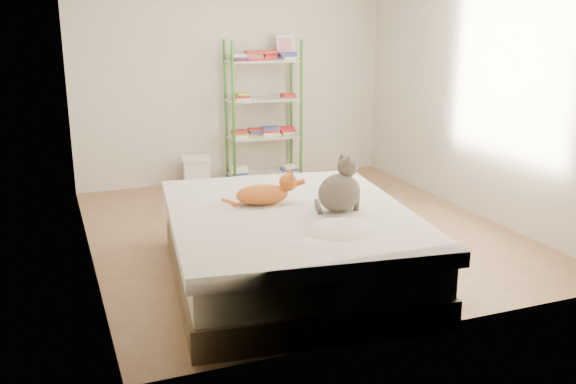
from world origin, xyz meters
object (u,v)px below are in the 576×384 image
orange_cat (262,192)px  white_bin (196,172)px  grey_cat (339,185)px  cardboard_box (270,193)px  shelf_unit (264,111)px  bed (290,246)px

orange_cat → white_bin: 2.72m
orange_cat → grey_cat: bearing=-30.2°
orange_cat → white_bin: bearing=96.3°
grey_cat → white_bin: (-0.38, 3.05, -0.58)m
cardboard_box → grey_cat: bearing=-94.5°
shelf_unit → grey_cat: bearing=-98.8°
orange_cat → grey_cat: size_ratio=1.17×
bed → orange_cat: orange_cat is taller
grey_cat → cardboard_box: bearing=-16.8°
grey_cat → shelf_unit: 3.12m
bed → orange_cat: 0.47m
shelf_unit → bed: bearing=-105.4°
bed → shelf_unit: size_ratio=1.39×
cardboard_box → orange_cat: bearing=-111.5°
bed → shelf_unit: shelf_unit is taller
orange_cat → white_bin: orange_cat is taller
orange_cat → white_bin: (0.10, 2.67, -0.48)m
bed → cardboard_box: bearing=82.3°
bed → orange_cat: (-0.14, 0.23, 0.38)m
shelf_unit → cardboard_box: size_ratio=3.73×
cardboard_box → shelf_unit: bearing=73.4°
orange_cat → cardboard_box: bearing=77.0°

